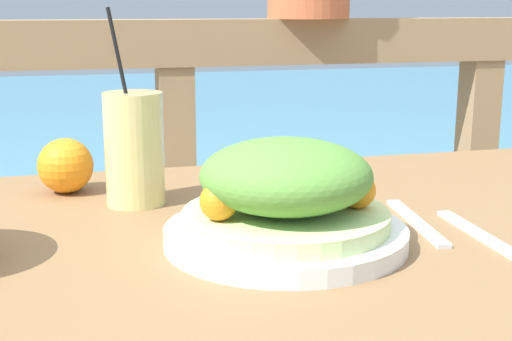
{
  "coord_description": "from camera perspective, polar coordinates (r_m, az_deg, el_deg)",
  "views": [
    {
      "loc": [
        -0.2,
        -0.76,
        0.99
      ],
      "look_at": [
        0.01,
        0.05,
        0.79
      ],
      "focal_mm": 50.0,
      "sensor_mm": 36.0,
      "label": 1
    }
  ],
  "objects": [
    {
      "name": "salad_plate",
      "position": [
        0.77,
        2.41,
        -2.38
      ],
      "size": [
        0.26,
        0.26,
        0.12
      ],
      "color": "white",
      "rests_on": "patio_table"
    },
    {
      "name": "fork",
      "position": [
        0.87,
        12.7,
        -4.03
      ],
      "size": [
        0.04,
        0.18,
        0.0
      ],
      "color": "silver",
      "rests_on": "patio_table"
    },
    {
      "name": "sea_backdrop",
      "position": [
        3.99,
        -11.38,
        1.76
      ],
      "size": [
        12.0,
        4.0,
        0.44
      ],
      "color": "teal",
      "rests_on": "ground_plane"
    },
    {
      "name": "railing_fence",
      "position": [
        1.46,
        -6.35,
        0.4
      ],
      "size": [
        2.8,
        0.08,
        0.96
      ],
      "color": "#937551",
      "rests_on": "ground_plane"
    },
    {
      "name": "orange_near_basket",
      "position": [
        1.01,
        -15.0,
        0.37
      ],
      "size": [
        0.08,
        0.08,
        0.08
      ],
      "color": "orange",
      "rests_on": "patio_table"
    },
    {
      "name": "drink_glass",
      "position": [
        0.93,
        -9.71,
        1.74
      ],
      "size": [
        0.08,
        0.08,
        0.25
      ],
      "color": "#DBCC7F",
      "rests_on": "patio_table"
    },
    {
      "name": "knife",
      "position": [
        0.84,
        17.52,
        -4.94
      ],
      "size": [
        0.02,
        0.18,
        0.0
      ],
      "color": "silver",
      "rests_on": "patio_table"
    },
    {
      "name": "patio_table",
      "position": [
        0.86,
        0.1,
        -11.51
      ],
      "size": [
        1.17,
        0.71,
        0.73
      ],
      "color": "olive",
      "rests_on": "ground_plane"
    }
  ]
}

